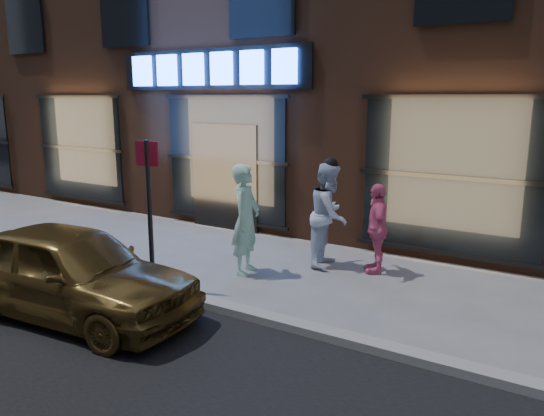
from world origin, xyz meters
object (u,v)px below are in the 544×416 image
(man_bowtie, at_px, (246,219))
(gold_sedan, at_px, (71,271))
(sign_post, at_px, (149,201))
(man_cap, at_px, (329,215))
(passerby, at_px, (377,228))

(man_bowtie, bearing_deg, gold_sedan, 148.16)
(gold_sedan, xyz_separation_m, sign_post, (0.18, 1.37, 0.78))
(man_cap, xyz_separation_m, gold_sedan, (-2.00, -3.95, -0.29))
(man_bowtie, bearing_deg, man_cap, -54.52)
(passerby, height_order, gold_sedan, passerby)
(man_bowtie, bearing_deg, passerby, -69.62)
(man_cap, distance_m, passerby, 0.88)
(gold_sedan, bearing_deg, man_cap, -32.04)
(man_bowtie, relative_size, passerby, 1.21)
(sign_post, bearing_deg, man_bowtie, 47.94)
(gold_sedan, bearing_deg, man_bowtie, -24.37)
(man_bowtie, xyz_separation_m, gold_sedan, (-0.98, -2.81, -0.30))
(man_cap, relative_size, gold_sedan, 0.49)
(passerby, distance_m, gold_sedan, 4.96)
(man_cap, relative_size, passerby, 1.20)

